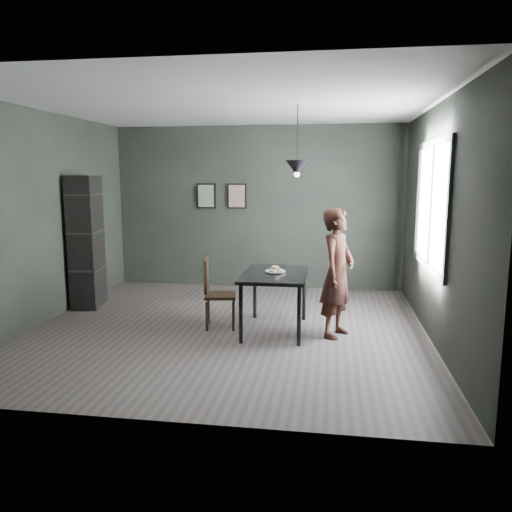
# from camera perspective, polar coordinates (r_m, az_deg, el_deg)

# --- Properties ---
(ground) EXTENTS (5.00, 5.00, 0.00)m
(ground) POSITION_cam_1_polar(r_m,az_deg,el_deg) (6.53, -3.13, -8.25)
(ground) COLOR #342F2D
(ground) RESTS_ON ground
(back_wall) EXTENTS (5.00, 0.10, 2.80)m
(back_wall) POSITION_cam_1_polar(r_m,az_deg,el_deg) (8.71, 0.13, 5.55)
(back_wall) COLOR black
(back_wall) RESTS_ON ground
(ceiling) EXTENTS (5.00, 5.00, 0.02)m
(ceiling) POSITION_cam_1_polar(r_m,az_deg,el_deg) (6.29, -3.37, 16.89)
(ceiling) COLOR silver
(ceiling) RESTS_ON ground
(window_assembly) EXTENTS (0.04, 1.96, 1.56)m
(window_assembly) POSITION_cam_1_polar(r_m,az_deg,el_deg) (6.42, 19.39, 5.49)
(window_assembly) COLOR white
(window_assembly) RESTS_ON ground
(cafe_table) EXTENTS (0.80, 1.20, 0.75)m
(cafe_table) POSITION_cam_1_polar(r_m,az_deg,el_deg) (6.27, 2.19, -2.64)
(cafe_table) COLOR black
(cafe_table) RESTS_ON ground
(white_plate) EXTENTS (0.23, 0.23, 0.01)m
(white_plate) POSITION_cam_1_polar(r_m,az_deg,el_deg) (6.28, 2.22, -1.83)
(white_plate) COLOR silver
(white_plate) RESTS_ON cafe_table
(donut_pile) EXTENTS (0.16, 0.17, 0.08)m
(donut_pile) POSITION_cam_1_polar(r_m,az_deg,el_deg) (6.28, 2.22, -1.54)
(donut_pile) COLOR #F7E8C0
(donut_pile) RESTS_ON white_plate
(woman) EXTENTS (0.58, 0.68, 1.58)m
(woman) POSITION_cam_1_polar(r_m,az_deg,el_deg) (6.12, 9.28, -1.93)
(woman) COLOR black
(woman) RESTS_ON ground
(wood_chair) EXTENTS (0.46, 0.46, 0.91)m
(wood_chair) POSITION_cam_1_polar(r_m,az_deg,el_deg) (6.47, -4.82, -3.70)
(wood_chair) COLOR black
(wood_chair) RESTS_ON ground
(shelf_unit) EXTENTS (0.48, 0.71, 1.96)m
(shelf_unit) POSITION_cam_1_polar(r_m,az_deg,el_deg) (7.84, -18.81, 1.54)
(shelf_unit) COLOR black
(shelf_unit) RESTS_ON ground
(pendant_lamp) EXTENTS (0.28, 0.28, 0.86)m
(pendant_lamp) POSITION_cam_1_polar(r_m,az_deg,el_deg) (6.21, 4.70, 10.03)
(pendant_lamp) COLOR black
(pendant_lamp) RESTS_ON ground
(framed_print_left) EXTENTS (0.34, 0.04, 0.44)m
(framed_print_left) POSITION_cam_1_polar(r_m,az_deg,el_deg) (8.85, -5.72, 6.85)
(framed_print_left) COLOR black
(framed_print_left) RESTS_ON ground
(framed_print_right) EXTENTS (0.34, 0.04, 0.44)m
(framed_print_right) POSITION_cam_1_polar(r_m,az_deg,el_deg) (8.73, -2.19, 6.86)
(framed_print_right) COLOR black
(framed_print_right) RESTS_ON ground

